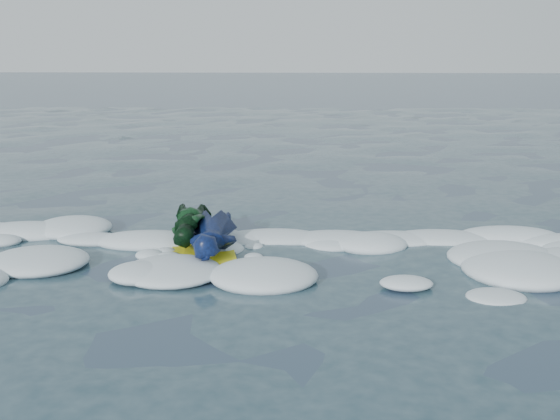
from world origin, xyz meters
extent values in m
plane|color=#172438|center=(0.00, 0.00, 0.00)|extent=(120.00, 120.00, 0.00)
cube|color=black|center=(-0.61, 0.65, 0.04)|extent=(0.80, 1.20, 0.06)
cube|color=yellow|center=(-0.61, 0.65, 0.08)|extent=(0.77, 1.17, 0.02)
imported|color=navy|center=(-0.61, 0.90, 0.24)|extent=(0.70, 1.69, 0.40)
cube|color=black|center=(-0.89, 1.00, 0.03)|extent=(0.60, 0.88, 0.04)
cube|color=yellow|center=(-0.89, 1.00, 0.06)|extent=(0.58, 0.86, 0.01)
cube|color=#1C8CD5|center=(-0.89, 1.00, 0.07)|extent=(0.30, 0.78, 0.00)
imported|color=#103D18|center=(-0.89, 1.20, 0.25)|extent=(0.62, 1.23, 0.46)
camera|label=1|loc=(0.53, -7.03, 2.39)|focal=45.00mm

